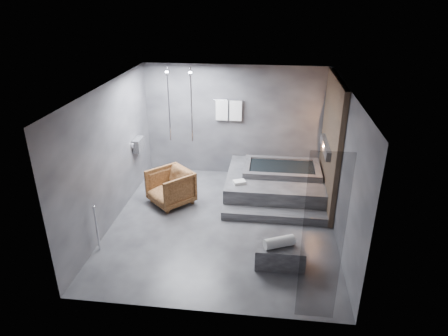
# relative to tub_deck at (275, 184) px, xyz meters

# --- Properties ---
(room) EXTENTS (5.00, 5.04, 2.82)m
(room) POSITION_rel_tub_deck_xyz_m (-0.65, -1.21, 1.48)
(room) COLOR #2B2B2D
(room) RESTS_ON ground
(tub_deck) EXTENTS (2.20, 2.00, 0.50)m
(tub_deck) POSITION_rel_tub_deck_xyz_m (0.00, 0.00, 0.00)
(tub_deck) COLOR #303032
(tub_deck) RESTS_ON ground
(tub_step) EXTENTS (2.20, 0.36, 0.18)m
(tub_step) POSITION_rel_tub_deck_xyz_m (0.00, -1.18, -0.16)
(tub_step) COLOR #303032
(tub_step) RESTS_ON ground
(concrete_bench) EXTENTS (0.86, 0.48, 0.39)m
(concrete_bench) POSITION_rel_tub_deck_xyz_m (0.11, -2.68, -0.06)
(concrete_bench) COLOR #313134
(concrete_bench) RESTS_ON ground
(driftwood_chair) EXTENTS (1.21, 1.21, 0.79)m
(driftwood_chair) POSITION_rel_tub_deck_xyz_m (-2.30, -0.76, 0.14)
(driftwood_chair) COLOR #422410
(driftwood_chair) RESTS_ON ground
(rolled_towel) EXTENTS (0.56, 0.39, 0.19)m
(rolled_towel) POSITION_rel_tub_deck_xyz_m (0.08, -2.71, 0.23)
(rolled_towel) COLOR silver
(rolled_towel) RESTS_ON concrete_bench
(deck_towel) EXTENTS (0.31, 0.27, 0.07)m
(deck_towel) POSITION_rel_tub_deck_xyz_m (-0.79, -0.60, 0.28)
(deck_towel) COLOR white
(deck_towel) RESTS_ON tub_deck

